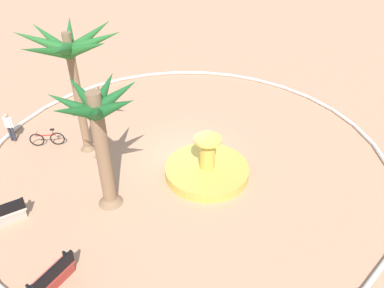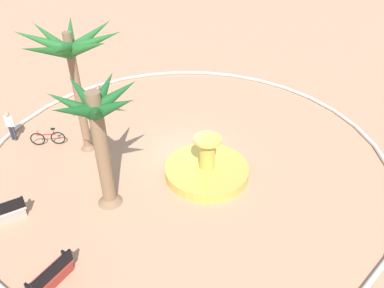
{
  "view_description": "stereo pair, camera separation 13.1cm",
  "coord_description": "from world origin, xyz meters",
  "px_view_note": "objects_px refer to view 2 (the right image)",
  "views": [
    {
      "loc": [
        11.09,
        9.75,
        11.05
      ],
      "look_at": [
        0.14,
        0.5,
        1.0
      ],
      "focal_mm": 35.46,
      "sensor_mm": 36.0,
      "label": 1
    },
    {
      "loc": [
        11.0,
        9.85,
        11.05
      ],
      "look_at": [
        0.14,
        0.5,
        1.0
      ],
      "focal_mm": 35.46,
      "sensor_mm": 36.0,
      "label": 2
    }
  ],
  "objects_px": {
    "bench_east": "(51,276)",
    "person_cyclist_helmet": "(10,125)",
    "palm_tree_by_curb": "(98,125)",
    "fountain": "(207,170)",
    "palm_tree_near_fountain": "(71,54)",
    "bench_west": "(5,214)",
    "bicycle_red_frame": "(48,138)"
  },
  "relations": [
    {
      "from": "palm_tree_by_curb",
      "to": "bench_east",
      "type": "bearing_deg",
      "value": 23.31
    },
    {
      "from": "fountain",
      "to": "palm_tree_near_fountain",
      "type": "height_order",
      "value": "palm_tree_near_fountain"
    },
    {
      "from": "bench_east",
      "to": "bicycle_red_frame",
      "type": "bearing_deg",
      "value": -121.26
    },
    {
      "from": "bench_west",
      "to": "person_cyclist_helmet",
      "type": "relative_size",
      "value": 1.03
    },
    {
      "from": "palm_tree_by_curb",
      "to": "person_cyclist_helmet",
      "type": "height_order",
      "value": "palm_tree_by_curb"
    },
    {
      "from": "bench_west",
      "to": "bicycle_red_frame",
      "type": "distance_m",
      "value": 5.2
    },
    {
      "from": "palm_tree_near_fountain",
      "to": "person_cyclist_helmet",
      "type": "bearing_deg",
      "value": -60.31
    },
    {
      "from": "palm_tree_by_curb",
      "to": "bench_west",
      "type": "bearing_deg",
      "value": -34.34
    },
    {
      "from": "bench_west",
      "to": "bicycle_red_frame",
      "type": "bearing_deg",
      "value": -140.09
    },
    {
      "from": "bicycle_red_frame",
      "to": "palm_tree_by_curb",
      "type": "bearing_deg",
      "value": 83.47
    },
    {
      "from": "palm_tree_near_fountain",
      "to": "person_cyclist_helmet",
      "type": "height_order",
      "value": "palm_tree_near_fountain"
    },
    {
      "from": "person_cyclist_helmet",
      "to": "bench_west",
      "type": "bearing_deg",
      "value": 58.89
    },
    {
      "from": "bench_east",
      "to": "person_cyclist_helmet",
      "type": "xyz_separation_m",
      "value": [
        -3.46,
        -8.97,
        0.56
      ]
    },
    {
      "from": "bicycle_red_frame",
      "to": "bench_east",
      "type": "bearing_deg",
      "value": 58.74
    },
    {
      "from": "fountain",
      "to": "palm_tree_by_curb",
      "type": "bearing_deg",
      "value": -25.98
    },
    {
      "from": "fountain",
      "to": "bench_east",
      "type": "xyz_separation_m",
      "value": [
        7.73,
        -0.33,
        0.05
      ]
    },
    {
      "from": "bench_east",
      "to": "person_cyclist_helmet",
      "type": "relative_size",
      "value": 1.02
    },
    {
      "from": "palm_tree_by_curb",
      "to": "bicycle_red_frame",
      "type": "distance_m",
      "value": 6.6
    },
    {
      "from": "bench_west",
      "to": "bicycle_red_frame",
      "type": "relative_size",
      "value": 1.31
    },
    {
      "from": "fountain",
      "to": "bench_west",
      "type": "distance_m",
      "value": 8.45
    },
    {
      "from": "bicycle_red_frame",
      "to": "person_cyclist_helmet",
      "type": "distance_m",
      "value": 2.04
    },
    {
      "from": "palm_tree_near_fountain",
      "to": "palm_tree_by_curb",
      "type": "bearing_deg",
      "value": 65.64
    },
    {
      "from": "palm_tree_by_curb",
      "to": "bench_west",
      "type": "distance_m",
      "value": 5.31
    },
    {
      "from": "palm_tree_near_fountain",
      "to": "bench_west",
      "type": "distance_m",
      "value": 7.03
    },
    {
      "from": "person_cyclist_helmet",
      "to": "palm_tree_near_fountain",
      "type": "bearing_deg",
      "value": 119.69
    },
    {
      "from": "palm_tree_near_fountain",
      "to": "bench_west",
      "type": "relative_size",
      "value": 3.67
    },
    {
      "from": "person_cyclist_helmet",
      "to": "fountain",
      "type": "bearing_deg",
      "value": 114.66
    },
    {
      "from": "palm_tree_near_fountain",
      "to": "palm_tree_by_curb",
      "type": "distance_m",
      "value": 4.36
    },
    {
      "from": "palm_tree_near_fountain",
      "to": "fountain",
      "type": "bearing_deg",
      "value": 111.35
    },
    {
      "from": "fountain",
      "to": "bench_east",
      "type": "bearing_deg",
      "value": -2.41
    },
    {
      "from": "palm_tree_near_fountain",
      "to": "bench_east",
      "type": "distance_m",
      "value": 8.99
    },
    {
      "from": "fountain",
      "to": "bench_west",
      "type": "xyz_separation_m",
      "value": [
        7.32,
        -4.22,
        0.05
      ]
    }
  ]
}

